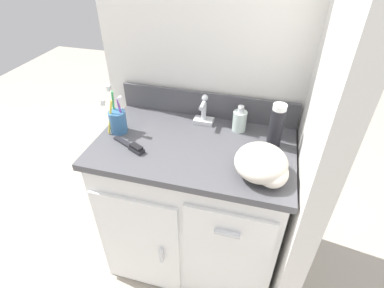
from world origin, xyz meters
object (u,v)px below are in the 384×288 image
hairbrush (132,147)px  hand_towel (263,164)px  toothbrush_cup (118,121)px  shaving_cream_can (276,126)px  soap_dispenser (240,120)px

hairbrush → hand_towel: (0.53, -0.02, 0.04)m
toothbrush_cup → hand_towel: 0.65m
shaving_cream_can → hairbrush: bearing=-161.9°
soap_dispenser → hand_towel: (0.12, -0.28, -0.00)m
hand_towel → toothbrush_cup: bearing=168.9°
shaving_cream_can → hand_towel: (-0.03, -0.20, -0.04)m
soap_dispenser → hairbrush: soap_dispenser is taller
shaving_cream_can → hairbrush: shaving_cream_can is taller
toothbrush_cup → hand_towel: size_ratio=0.97×
soap_dispenser → hairbrush: (-0.40, -0.26, -0.04)m
soap_dispenser → hand_towel: 0.31m
toothbrush_cup → hairbrush: toothbrush_cup is taller
toothbrush_cup → hand_towel: toothbrush_cup is taller
toothbrush_cup → hairbrush: bearing=-43.3°
toothbrush_cup → soap_dispenser: 0.53m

